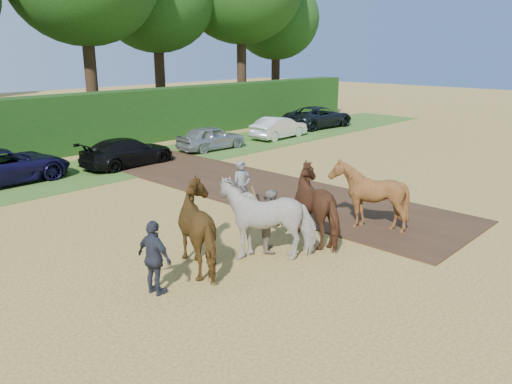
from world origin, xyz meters
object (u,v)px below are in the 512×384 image
at_px(plough_team, 294,209).
at_px(parked_cars, 134,148).
at_px(spectator_near, 271,220).
at_px(spectator_far, 155,258).

relative_size(plough_team, parked_cars, 0.20).
xyz_separation_m(spectator_near, plough_team, (0.67, -0.23, 0.19)).
xyz_separation_m(spectator_near, parked_cars, (3.64, 11.94, -0.14)).
distance_m(spectator_near, plough_team, 0.74).
height_order(spectator_near, parked_cars, spectator_near).
bearing_deg(spectator_far, parked_cars, -37.22).
distance_m(spectator_near, spectator_far, 3.62).
bearing_deg(plough_team, spectator_far, 174.78).
distance_m(plough_team, parked_cars, 12.53).
relative_size(spectator_near, parked_cars, 0.05).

